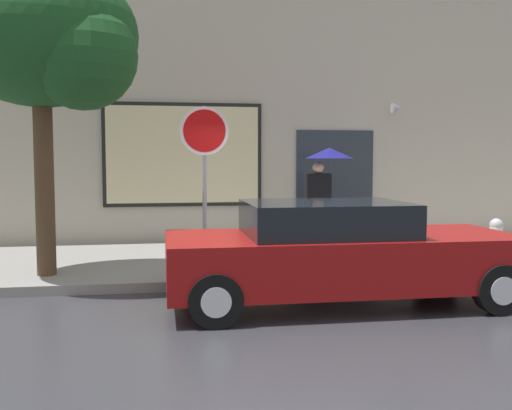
# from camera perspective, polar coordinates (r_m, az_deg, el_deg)

# --- Properties ---
(ground_plane) EXTENTS (60.00, 60.00, 0.00)m
(ground_plane) POSITION_cam_1_polar(r_m,az_deg,el_deg) (7.92, 4.17, -9.68)
(ground_plane) COLOR #333338
(sidewalk) EXTENTS (20.00, 4.00, 0.15)m
(sidewalk) POSITION_cam_1_polar(r_m,az_deg,el_deg) (10.78, 0.42, -5.46)
(sidewalk) COLOR gray
(sidewalk) RESTS_ON ground
(building_facade) EXTENTS (20.00, 0.67, 7.00)m
(building_facade) POSITION_cam_1_polar(r_m,az_deg,el_deg) (13.17, -1.51, 11.20)
(building_facade) COLOR #B2A893
(building_facade) RESTS_ON ground
(parked_car) EXTENTS (4.65, 1.93, 1.38)m
(parked_car) POSITION_cam_1_polar(r_m,az_deg,el_deg) (7.86, 8.09, -4.69)
(parked_car) COLOR maroon
(parked_car) RESTS_ON ground
(fire_hydrant) EXTENTS (0.30, 0.44, 0.75)m
(fire_hydrant) POSITION_cam_1_polar(r_m,az_deg,el_deg) (11.15, 22.47, -3.18)
(fire_hydrant) COLOR white
(fire_hydrant) RESTS_ON sidewalk
(pedestrian_with_umbrella) EXTENTS (1.00, 1.00, 2.03)m
(pedestrian_with_umbrella) POSITION_cam_1_polar(r_m,az_deg,el_deg) (12.00, 6.82, 3.59)
(pedestrian_with_umbrella) COLOR black
(pedestrian_with_umbrella) RESTS_ON sidewalk
(street_tree) EXTENTS (2.92, 2.48, 4.77)m
(street_tree) POSITION_cam_1_polar(r_m,az_deg,el_deg) (9.55, -19.67, 15.00)
(street_tree) COLOR #4C3823
(street_tree) RESTS_ON sidewalk
(stop_sign) EXTENTS (0.76, 0.10, 2.61)m
(stop_sign) POSITION_cam_1_polar(r_m,az_deg,el_deg) (9.12, -5.08, 4.83)
(stop_sign) COLOR gray
(stop_sign) RESTS_ON sidewalk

